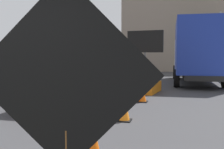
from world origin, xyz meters
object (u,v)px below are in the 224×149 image
Objects in this scene: pickup_car at (72,82)px; traffic_cone_near_sign at (92,139)px; box_truck at (198,51)px; traffic_cone_far_lane at (142,93)px; arrow_board_trailer at (145,81)px; highway_guide_sign at (209,32)px; traffic_cone_mid_lane at (124,107)px; roadwork_sign at (66,81)px.

traffic_cone_near_sign is (2.35, -4.81, -0.35)m from pickup_car.
traffic_cone_far_lane is (-2.20, -6.68, -1.53)m from box_truck.
arrow_board_trailer is 7.87m from traffic_cone_near_sign.
arrow_board_trailer is 0.54× the size of highway_guide_sign.
traffic_cone_mid_lane is at bearing -103.55° from box_truck.
traffic_cone_mid_lane is (-0.03, 2.62, 0.00)m from traffic_cone_near_sign.
arrow_board_trailer is 3.88× the size of traffic_cone_near_sign.
traffic_cone_mid_lane reaches higher than traffic_cone_near_sign.
highway_guide_sign is at bearing 71.81° from arrow_board_trailer.
arrow_board_trailer reaches higher than traffic_cone_mid_lane.
traffic_cone_near_sign is (0.18, -7.87, -0.14)m from arrow_board_trailer.
roadwork_sign is 0.86× the size of arrow_board_trailer.
roadwork_sign is 2.25m from traffic_cone_near_sign.
roadwork_sign is 7.41m from traffic_cone_far_lane.
pickup_car is at bearing 112.28° from roadwork_sign.
arrow_board_trailer is 0.37× the size of box_truck.
highway_guide_sign is (3.12, 21.06, 1.95)m from roadwork_sign.
highway_guide_sign is at bearing 67.75° from pickup_car.
box_truck is 12.38m from traffic_cone_near_sign.
arrow_board_trailer is 2.48m from traffic_cone_far_lane.
traffic_cone_near_sign is 5.40m from traffic_cone_far_lane.
roadwork_sign is 7.29m from pickup_car.
roadwork_sign is 14.11m from box_truck.
traffic_cone_far_lane is (-3.48, -13.75, -3.09)m from highway_guide_sign.
box_truck is 10.92× the size of traffic_cone_far_lane.
traffic_cone_mid_lane is (-0.43, 4.53, -1.13)m from roadwork_sign.
box_truck is at bearing 79.45° from traffic_cone_near_sign.
pickup_car is at bearing -122.29° from box_truck.
box_truck is 9.84m from traffic_cone_mid_lane.
traffic_cone_mid_lane is (0.16, -5.24, -0.13)m from arrow_board_trailer.
traffic_cone_near_sign is 1.04× the size of traffic_cone_far_lane.
traffic_cone_mid_lane reaches higher than traffic_cone_far_lane.
highway_guide_sign is 7.45× the size of traffic_cone_far_lane.
pickup_car is 0.93× the size of highway_guide_sign.
arrow_board_trailer is at bearing 54.74° from pickup_car.
traffic_cone_mid_lane is at bearing 95.44° from roadwork_sign.
arrow_board_trailer is 5.06m from box_truck.
arrow_board_trailer reaches higher than roadwork_sign.
arrow_board_trailer is 3.75m from pickup_car.
traffic_cone_far_lane is at bearing -104.18° from highway_guide_sign.
box_truck is (1.85, 13.98, 0.39)m from roadwork_sign.
roadwork_sign is at bearing -67.72° from pickup_car.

